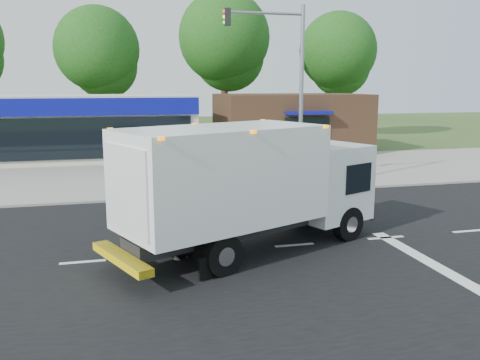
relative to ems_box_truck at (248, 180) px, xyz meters
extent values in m
plane|color=#385123|center=(1.46, 0.14, -2.08)|extent=(120.00, 120.00, 0.00)
cube|color=black|center=(1.46, 0.14, -2.07)|extent=(60.00, 14.00, 0.02)
cube|color=gray|center=(1.46, 8.34, -2.02)|extent=(60.00, 2.40, 0.12)
cube|color=gray|center=(1.46, 14.14, -2.07)|extent=(60.00, 9.00, 0.02)
cube|color=silver|center=(-4.54, 0.14, -2.06)|extent=(1.20, 0.15, 0.01)
cube|color=silver|center=(-1.54, 0.14, -2.06)|extent=(1.20, 0.15, 0.01)
cube|color=silver|center=(1.46, 0.14, -2.06)|extent=(1.20, 0.15, 0.01)
cube|color=silver|center=(4.46, 0.14, -2.06)|extent=(1.20, 0.15, 0.01)
cube|color=silver|center=(7.46, 0.14, -2.06)|extent=(1.20, 0.15, 0.01)
cube|color=silver|center=(4.46, -2.86, -2.06)|extent=(0.40, 7.00, 0.01)
cube|color=black|center=(-0.82, -0.35, -1.31)|extent=(5.47, 3.18, 0.38)
cube|color=silver|center=(2.76, 1.19, -0.38)|extent=(2.95, 3.03, 2.30)
cube|color=black|center=(3.71, 1.60, -0.16)|extent=(0.98, 1.98, 0.99)
cube|color=white|center=(-0.82, -0.35, 0.22)|extent=(6.08, 4.59, 2.58)
cube|color=silver|center=(-3.35, -1.45, 0.17)|extent=(0.93, 2.04, 2.08)
cube|color=yellow|center=(-3.54, -1.52, -1.48)|extent=(1.39, 2.57, 0.20)
cube|color=orange|center=(-0.82, -0.35, 1.48)|extent=(5.89, 4.54, 0.09)
cylinder|color=black|center=(2.39, 2.17, -1.55)|extent=(1.10, 0.72, 1.05)
cylinder|color=black|center=(3.22, 0.25, -1.55)|extent=(1.10, 0.72, 1.05)
cylinder|color=black|center=(-1.96, 0.35, -1.55)|extent=(1.10, 0.72, 1.05)
cylinder|color=black|center=(-1.09, -1.66, -1.55)|extent=(1.10, 0.72, 1.05)
imported|color=tan|center=(-1.95, -0.16, -1.18)|extent=(0.76, 0.78, 1.81)
sphere|color=white|center=(-1.95, -0.16, -0.30)|extent=(0.28, 0.28, 0.28)
cube|color=beige|center=(-7.54, 20.14, -0.08)|extent=(18.00, 6.00, 4.00)
cube|color=#0A0E87|center=(-7.54, 17.09, 1.32)|extent=(18.00, 0.30, 1.00)
cube|color=black|center=(-7.54, 17.09, -0.48)|extent=(17.00, 0.12, 2.40)
cube|color=#382316|center=(8.46, 20.14, -0.08)|extent=(10.00, 6.00, 4.00)
cube|color=#0A0E87|center=(8.46, 17.04, 0.82)|extent=(3.00, 1.20, 0.20)
cube|color=black|center=(8.46, 17.09, -0.58)|extent=(3.00, 0.12, 2.20)
cylinder|color=gray|center=(4.46, 7.74, 1.92)|extent=(0.18, 0.18, 8.00)
cylinder|color=gray|center=(2.76, 7.74, 5.52)|extent=(3.40, 0.12, 0.12)
cube|color=black|center=(1.16, 7.74, 5.32)|extent=(0.25, 0.25, 0.70)
cylinder|color=#332114|center=(-4.54, 28.14, 1.35)|extent=(0.56, 0.56, 6.86)
sphere|color=#214714|center=(-4.54, 28.14, 5.27)|extent=(6.47, 6.47, 6.47)
sphere|color=#214714|center=(-4.04, 28.64, 4.00)|extent=(5.10, 5.10, 5.10)
cylinder|color=#332114|center=(5.46, 28.14, 1.84)|extent=(0.56, 0.56, 7.84)
sphere|color=#214714|center=(5.46, 28.14, 6.32)|extent=(7.39, 7.39, 7.39)
sphere|color=#214714|center=(5.96, 28.64, 4.86)|extent=(5.82, 5.82, 5.82)
cylinder|color=#332114|center=(15.46, 28.14, 1.42)|extent=(0.56, 0.56, 7.00)
sphere|color=#214714|center=(15.46, 28.14, 5.42)|extent=(6.60, 6.60, 6.60)
sphere|color=#214714|center=(15.96, 28.64, 4.12)|extent=(5.20, 5.20, 5.20)
camera|label=1|loc=(-3.58, -13.42, 2.63)|focal=38.00mm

